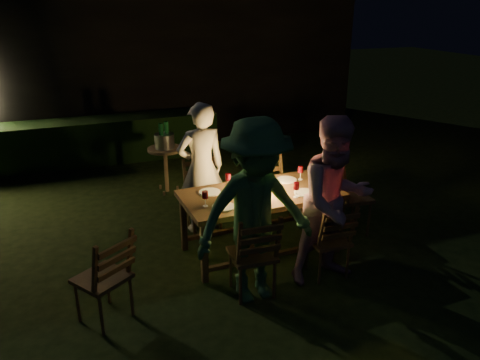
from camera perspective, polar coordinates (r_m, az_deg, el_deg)
name	(u,v)px	position (r m, az deg, el deg)	size (l,w,h in m)	color
garden_envelope	(110,59)	(11.25, -15.51, 14.01)	(40.00, 40.00, 3.20)	black
dining_table	(261,198)	(5.43, 2.58, -2.24)	(1.86, 0.98, 0.76)	#4D2E19
chair_near_left	(253,268)	(4.82, 1.55, -10.70)	(0.46, 0.49, 0.98)	#4D2E19
chair_near_right	(328,252)	(5.22, 10.69, -8.67)	(0.42, 0.45, 0.91)	#4D2E19
chair_far_left	(204,210)	(6.09, -4.43, -3.62)	(0.44, 0.47, 0.97)	#4D2E19
chair_far_right	(273,197)	(6.44, 4.01, -2.13)	(0.46, 0.49, 0.98)	#4D2E19
chair_end	(347,209)	(6.16, 12.90, -3.45)	(0.55, 0.51, 1.08)	#4D2E19
chair_spare	(105,293)	(4.64, -16.12, -13.05)	(0.62, 0.63, 0.97)	#4D2E19
person_house_side	(201,168)	(5.92, -4.75, 1.43)	(0.62, 0.41, 1.69)	beige
person_opp_right	(335,202)	(4.90, 11.51, -2.59)	(0.87, 0.68, 1.80)	#C2859C
person_opp_left	(256,213)	(4.47, 1.92, -4.05)	(1.21, 0.69, 1.87)	#326437
lantern	(263,178)	(5.40, 2.87, 0.30)	(0.16, 0.16, 0.35)	white
plate_far_left	(210,192)	(5.39, -3.71, -1.48)	(0.25, 0.25, 0.01)	white
plate_near_left	(223,207)	(5.01, -2.03, -3.27)	(0.25, 0.25, 0.01)	white
plate_far_right	(287,180)	(5.77, 5.69, 0.02)	(0.25, 0.25, 0.01)	white
plate_near_right	(305,193)	(5.42, 7.90, -1.53)	(0.25, 0.25, 0.01)	white
wineglass_a	(228,181)	(5.49, -1.48, -0.09)	(0.06, 0.06, 0.18)	#59070F
wineglass_b	(205,199)	(5.01, -4.26, -2.30)	(0.06, 0.06, 0.18)	#59070F
wineglass_c	(296,190)	(5.27, 6.86, -1.21)	(0.06, 0.06, 0.18)	#59070F
wineglass_d	(301,173)	(5.79, 7.39, 0.87)	(0.06, 0.06, 0.18)	#59070F
wineglass_e	(265,196)	(5.08, 3.04, -1.96)	(0.06, 0.06, 0.18)	silver
bottle_table	(241,184)	(5.25, 0.15, -0.51)	(0.07, 0.07, 0.28)	#0F471E
napkin_left	(261,204)	(5.07, 2.61, -2.98)	(0.18, 0.14, 0.01)	red
napkin_right	(316,194)	(5.40, 9.24, -1.68)	(0.18, 0.14, 0.01)	red
phone	(220,211)	(4.92, -2.45, -3.79)	(0.14, 0.07, 0.01)	black
side_table	(165,153)	(7.28, -9.11, 3.25)	(0.53, 0.53, 0.72)	#8B6345
ice_bucket	(164,141)	(7.22, -9.20, 4.72)	(0.30, 0.30, 0.22)	#A5A8AD
bottle_bucket_a	(161,139)	(7.16, -9.55, 4.97)	(0.07, 0.07, 0.32)	#0F471E
bottle_bucket_b	(167,137)	(7.26, -8.90, 5.22)	(0.07, 0.07, 0.32)	#0F471E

